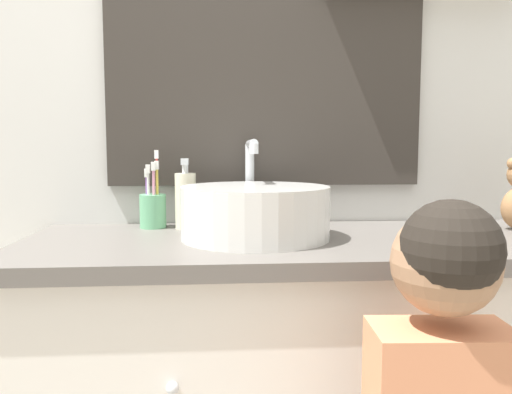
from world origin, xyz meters
name	(u,v)px	position (x,y,z in m)	size (l,w,h in m)	color
wall_back	(300,50)	(0.02, 0.62, 1.29)	(3.20, 0.18, 2.50)	silver
sink_basin	(255,211)	(-0.13, 0.35, 0.88)	(0.34, 0.39, 0.23)	silver
toothbrush_holder	(153,208)	(-0.38, 0.52, 0.87)	(0.07, 0.07, 0.20)	#66B27F
soap_dispenser	(186,200)	(-0.29, 0.50, 0.89)	(0.05, 0.05, 0.18)	beige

